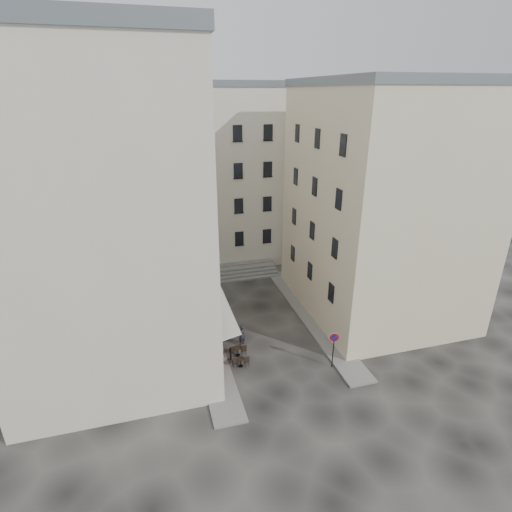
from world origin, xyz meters
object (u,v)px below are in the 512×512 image
object	(u,v)px
pedestrian	(242,335)
bistro_table_b	(238,350)
bistro_table_a	(241,361)
no_parking_sign	(334,343)

from	to	relation	value
pedestrian	bistro_table_b	bearing A→B (deg)	30.24
bistro_table_a	bistro_table_b	world-z (taller)	bistro_table_b
no_parking_sign	bistro_table_a	bearing A→B (deg)	-179.84
no_parking_sign	pedestrian	size ratio (longest dim) A/B	1.62
no_parking_sign	bistro_table_b	distance (m)	6.86
no_parking_sign	bistro_table_b	xyz separation A→B (m)	(-5.98, 3.01, -1.48)
pedestrian	no_parking_sign	bearing A→B (deg)	108.10
bistro_table_b	pedestrian	size ratio (longest dim) A/B	0.74
bistro_table_a	pedestrian	distance (m)	2.60
bistro_table_a	bistro_table_b	bearing A→B (deg)	86.32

